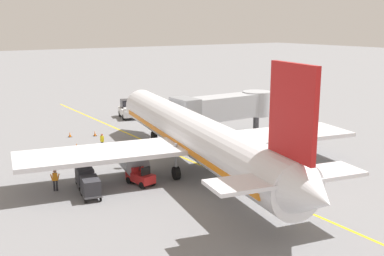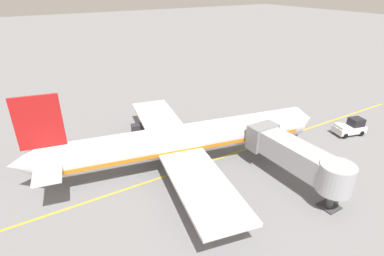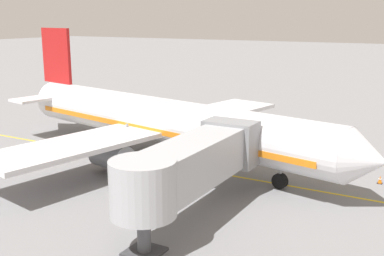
% 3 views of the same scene
% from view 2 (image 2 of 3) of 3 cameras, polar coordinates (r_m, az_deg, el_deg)
% --- Properties ---
extents(ground_plane, '(400.00, 400.00, 0.00)m').
position_cam_2_polar(ground_plane, '(37.75, 0.58, -7.07)').
color(ground_plane, slate).
extents(gate_lead_in_line, '(0.24, 80.00, 0.01)m').
position_cam_2_polar(gate_lead_in_line, '(37.74, 0.58, -7.07)').
color(gate_lead_in_line, gold).
rests_on(gate_lead_in_line, ground).
extents(parked_airliner, '(30.44, 37.15, 10.63)m').
position_cam_2_polar(parked_airliner, '(36.72, -1.84, -2.32)').
color(parked_airliner, silver).
rests_on(parked_airliner, ground).
extents(jet_bridge, '(12.77, 3.50, 4.98)m').
position_cam_2_polar(jet_bridge, '(34.91, 18.78, -4.93)').
color(jet_bridge, '#A8AAAF').
rests_on(jet_bridge, ground).
extents(pushback_tractor, '(3.24, 4.81, 2.40)m').
position_cam_2_polar(pushback_tractor, '(50.35, 27.26, 0.12)').
color(pushback_tractor, silver).
rests_on(pushback_tractor, ground).
extents(baggage_tug_lead, '(1.68, 2.68, 1.62)m').
position_cam_2_polar(baggage_tug_lead, '(42.12, -6.42, -2.38)').
color(baggage_tug_lead, '#B21E1E').
rests_on(baggage_tug_lead, ground).
extents(baggage_cart_front, '(1.71, 2.98, 1.58)m').
position_cam_2_polar(baggage_cart_front, '(45.93, -6.34, 0.46)').
color(baggage_cart_front, '#4C4C51').
rests_on(baggage_cart_front, ground).
extents(baggage_cart_second_in_train, '(1.71, 2.98, 1.58)m').
position_cam_2_polar(baggage_cart_second_in_train, '(45.47, -9.79, -0.04)').
color(baggage_cart_second_in_train, '#4C4C51').
rests_on(baggage_cart_second_in_train, ground).
extents(ground_crew_wing_walker, '(0.33, 0.72, 1.69)m').
position_cam_2_polar(ground_crew_wing_walker, '(43.22, -0.27, -1.07)').
color(ground_crew_wing_walker, '#232328').
rests_on(ground_crew_wing_walker, ground).
extents(ground_crew_loader, '(0.72, 0.33, 1.69)m').
position_cam_2_polar(ground_crew_loader, '(47.93, -7.17, 1.54)').
color(ground_crew_loader, '#232328').
rests_on(ground_crew_loader, ground).
extents(ground_crew_marshaller, '(0.27, 0.73, 1.69)m').
position_cam_2_polar(ground_crew_marshaller, '(46.30, 7.71, 0.60)').
color(ground_crew_marshaller, '#232328').
rests_on(ground_crew_marshaller, ground).
extents(safety_cone_nose_left, '(0.36, 0.36, 0.59)m').
position_cam_2_polar(safety_cone_nose_left, '(51.67, 13.33, 2.07)').
color(safety_cone_nose_left, black).
rests_on(safety_cone_nose_left, ground).
extents(safety_cone_nose_right, '(0.36, 0.36, 0.59)m').
position_cam_2_polar(safety_cone_nose_right, '(49.08, 7.77, 1.25)').
color(safety_cone_nose_right, black).
rests_on(safety_cone_nose_right, ground).
extents(safety_cone_wing_tip, '(0.36, 0.36, 0.59)m').
position_cam_2_polar(safety_cone_wing_tip, '(49.30, 14.47, 0.75)').
color(safety_cone_wing_tip, black).
rests_on(safety_cone_wing_tip, ground).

